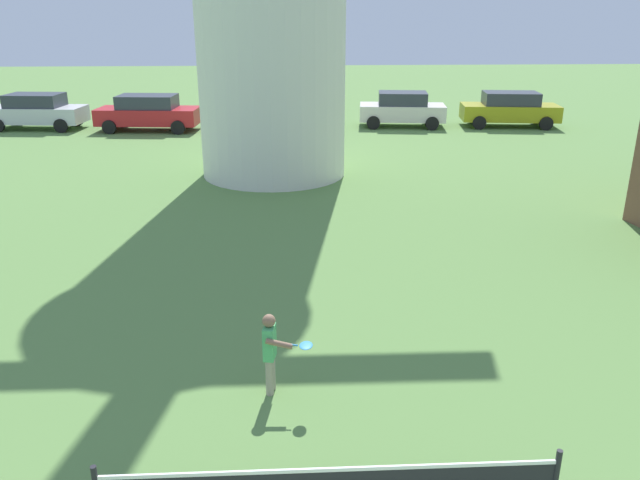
{
  "coord_description": "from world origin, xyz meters",
  "views": [
    {
      "loc": [
        -0.53,
        -2.37,
        5.1
      ],
      "look_at": [
        -0.19,
        4.47,
        2.57
      ],
      "focal_mm": 35.22,
      "sensor_mm": 36.0,
      "label": 1
    }
  ],
  "objects_px": {
    "parked_car_silver": "(36,111)",
    "parked_car_cream": "(402,109)",
    "parked_car_mustard": "(510,109)",
    "player_far": "(271,349)",
    "parked_car_red": "(148,112)",
    "parked_car_blue": "(277,113)"
  },
  "relations": [
    {
      "from": "player_far",
      "to": "parked_car_red",
      "type": "xyz_separation_m",
      "value": [
        -5.88,
        20.65,
        0.12
      ]
    },
    {
      "from": "parked_car_silver",
      "to": "parked_car_red",
      "type": "height_order",
      "value": "same"
    },
    {
      "from": "parked_car_silver",
      "to": "parked_car_red",
      "type": "relative_size",
      "value": 0.95
    },
    {
      "from": "parked_car_mustard",
      "to": "parked_car_red",
      "type": "bearing_deg",
      "value": -179.24
    },
    {
      "from": "parked_car_silver",
      "to": "parked_car_mustard",
      "type": "height_order",
      "value": "same"
    },
    {
      "from": "player_far",
      "to": "parked_car_mustard",
      "type": "bearing_deg",
      "value": 63.44
    },
    {
      "from": "parked_car_red",
      "to": "parked_car_mustard",
      "type": "xyz_separation_m",
      "value": [
        16.31,
        0.21,
        -0.0
      ]
    },
    {
      "from": "parked_car_silver",
      "to": "parked_car_mustard",
      "type": "distance_m",
      "value": 21.41
    },
    {
      "from": "parked_car_silver",
      "to": "parked_car_cream",
      "type": "height_order",
      "value": "same"
    },
    {
      "from": "player_far",
      "to": "parked_car_silver",
      "type": "distance_m",
      "value": 24.0
    },
    {
      "from": "player_far",
      "to": "parked_car_mustard",
      "type": "relative_size",
      "value": 0.27
    },
    {
      "from": "parked_car_blue",
      "to": "parked_car_mustard",
      "type": "xyz_separation_m",
      "value": [
        10.61,
        0.59,
        0.0
      ]
    },
    {
      "from": "parked_car_cream",
      "to": "parked_car_red",
      "type": "bearing_deg",
      "value": -177.63
    },
    {
      "from": "parked_car_blue",
      "to": "parked_car_mustard",
      "type": "relative_size",
      "value": 0.89
    },
    {
      "from": "parked_car_silver",
      "to": "parked_car_red",
      "type": "bearing_deg",
      "value": -7.69
    },
    {
      "from": "parked_car_mustard",
      "to": "parked_car_silver",
      "type": "bearing_deg",
      "value": 178.73
    },
    {
      "from": "parked_car_silver",
      "to": "parked_car_blue",
      "type": "bearing_deg",
      "value": -5.61
    },
    {
      "from": "parked_car_cream",
      "to": "parked_car_silver",
      "type": "bearing_deg",
      "value": 179.25
    },
    {
      "from": "parked_car_cream",
      "to": "parked_car_mustard",
      "type": "xyz_separation_m",
      "value": [
        4.92,
        -0.26,
        0.0
      ]
    },
    {
      "from": "player_far",
      "to": "parked_car_blue",
      "type": "distance_m",
      "value": 20.28
    },
    {
      "from": "parked_car_silver",
      "to": "player_far",
      "type": "bearing_deg",
      "value": -62.77
    },
    {
      "from": "parked_car_blue",
      "to": "parked_car_cream",
      "type": "height_order",
      "value": "same"
    }
  ]
}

